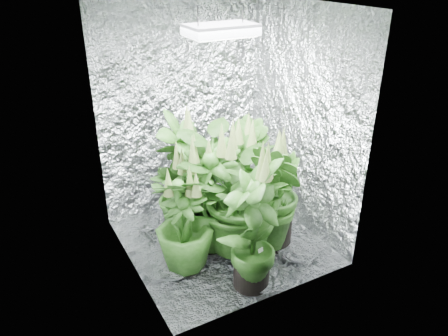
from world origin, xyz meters
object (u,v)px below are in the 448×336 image
plant_e (239,195)px  plant_g (276,196)px  plant_a (189,192)px  plant_f (253,226)px  plant_b (183,169)px  circulation_fan (254,191)px  plant_c (244,173)px  plant_h (208,198)px  grow_lamp (221,30)px  plant_d (184,225)px

plant_e → plant_g: bearing=-13.3°
plant_a → plant_e: plant_e is taller
plant_e → plant_f: plant_f is taller
plant_b → circulation_fan: (0.76, -0.05, -0.40)m
plant_e → plant_c: bearing=54.8°
plant_g → circulation_fan: size_ratio=3.23×
plant_c → plant_f: 0.97m
plant_h → plant_g: bearing=-27.3°
plant_b → plant_f: (0.07, -1.11, 0.01)m
grow_lamp → plant_d: bearing=-158.0°
grow_lamp → plant_h: bearing=174.6°
plant_g → circulation_fan: bearing=71.7°
plant_f → circulation_fan: size_ratio=3.53×
plant_c → plant_f: (-0.44, -0.86, 0.06)m
plant_e → plant_g: (0.32, -0.07, -0.06)m
plant_e → plant_h: plant_e is taller
plant_c → plant_g: size_ratio=0.99×
plant_g → plant_h: plant_g is taller
plant_b → plant_e: plant_b is taller
plant_h → circulation_fan: 0.92m
grow_lamp → plant_f: size_ratio=0.43×
plant_d → circulation_fan: bearing=30.4°
plant_a → plant_g: bearing=-41.5°
plant_b → plant_c: (0.51, -0.24, -0.06)m
plant_a → plant_b: (0.05, 0.24, 0.11)m
grow_lamp → circulation_fan: size_ratio=1.51×
plant_g → plant_b: bearing=125.3°
grow_lamp → circulation_fan: bearing=35.5°
plant_a → plant_e: (0.26, -0.44, 0.12)m
plant_a → plant_h: bearing=-75.0°
grow_lamp → plant_h: (-0.12, 0.01, -1.35)m
plant_c → plant_f: plant_f is taller
plant_e → plant_d: bearing=179.4°
grow_lamp → plant_d: grow_lamp is taller
plant_d → circulation_fan: (1.04, 0.61, -0.27)m
plant_c → plant_g: 0.50m
grow_lamp → plant_e: (0.07, -0.18, -1.28)m
plant_b → plant_d: 0.74m
grow_lamp → plant_f: grow_lamp is taller
plant_c → plant_e: size_ratio=0.92×
plant_b → plant_f: 1.11m
plant_b → plant_g: 0.92m
plant_d → plant_f: 0.58m
grow_lamp → circulation_fan: 1.85m
plant_f → plant_a: bearing=97.8°
plant_e → circulation_fan: (0.55, 0.62, -0.41)m
plant_d → circulation_fan: 1.24m
plant_f → plant_e: bearing=72.1°
plant_b → plant_e: 0.70m
plant_a → plant_h: (0.07, -0.25, 0.05)m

